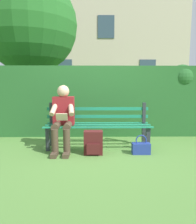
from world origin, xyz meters
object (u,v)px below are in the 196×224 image
Objects in this scene: park_bench at (98,125)px; backpack at (93,143)px; person_seated at (63,116)px; tree at (26,28)px; handbag at (141,148)px.

park_bench reaches higher than backpack.
person_seated is 4.36m from tree.
tree is 13.51× the size of handbag.
person_seated is 3.52× the size of handbag.
park_bench is at bearing -101.32° from backpack.
tree reaches higher than park_bench.
backpack is 1.21× the size of handbag.
handbag is (-1.37, 0.25, -0.52)m from person_seated.
handbag is (-0.82, -0.00, -0.09)m from backpack.
tree is (1.61, -3.31, 2.34)m from person_seated.
park_bench is 0.44× the size of tree.
backpack is (0.08, 0.42, -0.23)m from park_bench.
backpack reaches higher than handbag.
person_seated is 0.26× the size of tree.
person_seated is at bearing 14.88° from park_bench.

